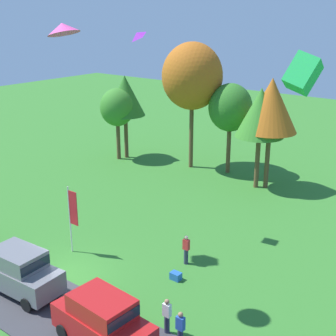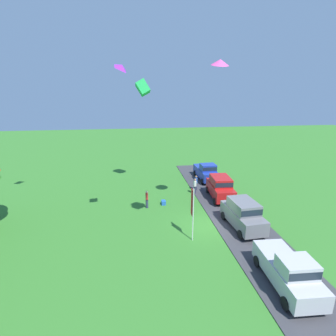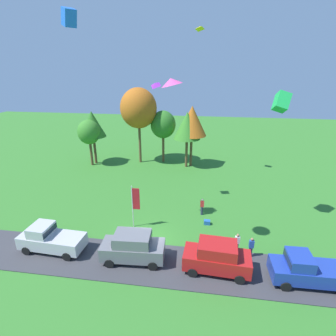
# 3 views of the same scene
# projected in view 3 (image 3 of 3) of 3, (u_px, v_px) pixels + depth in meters

# --- Properties ---
(ground_plane) EXTENTS (120.00, 120.00, 0.00)m
(ground_plane) POSITION_uv_depth(u_px,v_px,m) (149.00, 242.00, 21.62)
(ground_plane) COLOR #337528
(pavement_strip) EXTENTS (36.00, 4.40, 0.06)m
(pavement_strip) POSITION_uv_depth(u_px,v_px,m) (142.00, 262.00, 19.35)
(pavement_strip) COLOR #38383D
(pavement_strip) RESTS_ON ground
(car_pickup_mid_row) EXTENTS (5.09, 2.26, 2.14)m
(car_pickup_mid_row) POSITION_uv_depth(u_px,v_px,m) (50.00, 238.00, 20.29)
(car_pickup_mid_row) COLOR #B7B7BC
(car_pickup_mid_row) RESTS_ON ground
(car_suv_by_flagpole) EXTENTS (4.71, 2.27, 2.28)m
(car_suv_by_flagpole) POSITION_uv_depth(u_px,v_px,m) (133.00, 246.00, 19.10)
(car_suv_by_flagpole) COLOR slate
(car_suv_by_flagpole) RESTS_ON ground
(car_suv_near_entrance) EXTENTS (4.71, 2.27, 2.28)m
(car_suv_near_entrance) POSITION_uv_depth(u_px,v_px,m) (217.00, 256.00, 18.09)
(car_suv_near_entrance) COLOR red
(car_suv_near_entrance) RESTS_ON ground
(car_pickup_far_end) EXTENTS (5.04, 2.12, 2.14)m
(car_pickup_far_end) POSITION_uv_depth(u_px,v_px,m) (307.00, 269.00, 17.17)
(car_pickup_far_end) COLOR #1E389E
(car_pickup_far_end) RESTS_ON ground
(person_watching_sky) EXTENTS (0.36, 0.24, 1.71)m
(person_watching_sky) POSITION_uv_depth(u_px,v_px,m) (202.00, 207.00, 25.34)
(person_watching_sky) COLOR #2D334C
(person_watching_sky) RESTS_ON ground
(person_beside_suv) EXTENTS (0.36, 0.24, 1.71)m
(person_beside_suv) POSITION_uv_depth(u_px,v_px,m) (237.00, 243.00, 20.08)
(person_beside_suv) COLOR #2D334C
(person_beside_suv) RESTS_ON ground
(person_on_lawn) EXTENTS (0.36, 0.24, 1.71)m
(person_on_lawn) POSITION_uv_depth(u_px,v_px,m) (251.00, 247.00, 19.62)
(person_on_lawn) COLOR #2D334C
(person_on_lawn) RESTS_ON ground
(tree_lone_near) EXTENTS (3.16, 3.16, 6.67)m
(tree_lone_near) POSITION_uv_depth(u_px,v_px,m) (89.00, 132.00, 36.92)
(tree_lone_near) COLOR brown
(tree_lone_near) RESTS_ON ground
(tree_center_back) EXTENTS (3.67, 3.67, 7.76)m
(tree_center_back) POSITION_uv_depth(u_px,v_px,m) (92.00, 124.00, 37.26)
(tree_center_back) COLOR brown
(tree_center_back) RESTS_ON ground
(tree_left_of_center) EXTENTS (5.16, 5.16, 10.90)m
(tree_left_of_center) POSITION_uv_depth(u_px,v_px,m) (139.00, 108.00, 36.93)
(tree_left_of_center) COLOR brown
(tree_left_of_center) RESTS_ON ground
(tree_far_right) EXTENTS (3.64, 3.64, 7.69)m
(tree_far_right) POSITION_uv_depth(u_px,v_px,m) (163.00, 125.00, 38.02)
(tree_far_right) COLOR brown
(tree_far_right) RESTS_ON ground
(tree_far_left) EXTENTS (3.74, 3.74, 7.89)m
(tree_far_left) POSITION_uv_depth(u_px,v_px,m) (187.00, 126.00, 35.85)
(tree_far_left) COLOR brown
(tree_far_left) RESTS_ON ground
(tree_right_of_center) EXTENTS (4.09, 4.09, 8.63)m
(tree_right_of_center) POSITION_uv_depth(u_px,v_px,m) (192.00, 121.00, 35.98)
(tree_right_of_center) COLOR brown
(tree_right_of_center) RESTS_ON ground
(flag_banner) EXTENTS (0.71, 0.08, 4.04)m
(flag_banner) POSITION_uv_depth(u_px,v_px,m) (135.00, 202.00, 22.78)
(flag_banner) COLOR silver
(flag_banner) RESTS_ON ground
(cooler_box) EXTENTS (0.56, 0.40, 0.40)m
(cooler_box) POSITION_uv_depth(u_px,v_px,m) (207.00, 222.00, 24.00)
(cooler_box) COLOR blue
(cooler_box) RESTS_ON ground
(kite_delta_trailing_tail) EXTENTS (1.45, 1.39, 0.74)m
(kite_delta_trailing_tail) POSITION_uv_depth(u_px,v_px,m) (171.00, 82.00, 16.18)
(kite_delta_trailing_tail) COLOR #EA4C9E
(kite_diamond_mid_center) EXTENTS (1.08, 1.17, 0.58)m
(kite_diamond_mid_center) POSITION_uv_depth(u_px,v_px,m) (200.00, 28.00, 28.58)
(kite_diamond_mid_center) COLOR yellow
(kite_box_high_right) EXTENTS (1.43, 1.53, 1.89)m
(kite_box_high_right) POSITION_uv_depth(u_px,v_px,m) (282.00, 102.00, 20.77)
(kite_box_high_right) COLOR green
(kite_box_over_trees) EXTENTS (1.32, 1.28, 1.28)m
(kite_box_over_trees) POSITION_uv_depth(u_px,v_px,m) (69.00, 17.00, 17.29)
(kite_box_over_trees) COLOR blue
(kite_diamond_high_left) EXTENTS (1.14, 1.11, 0.64)m
(kite_diamond_high_left) POSITION_uv_depth(u_px,v_px,m) (155.00, 85.00, 23.44)
(kite_diamond_high_left) COLOR purple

